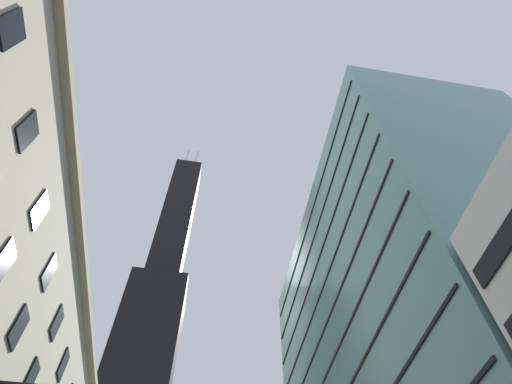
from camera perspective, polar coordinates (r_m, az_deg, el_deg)
name	(u,v)px	position (r m, az deg, el deg)	size (l,w,h in m)	color
glass_office_midrise	(430,375)	(44.69, 22.15, -21.64)	(18.14, 38.36, 47.45)	slate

